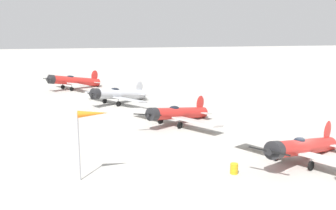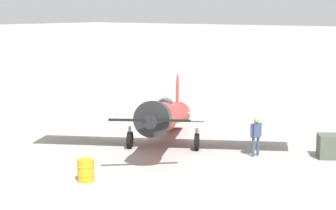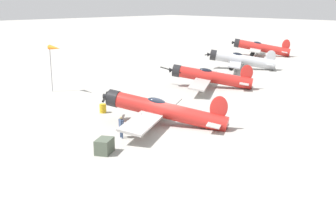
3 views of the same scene
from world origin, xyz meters
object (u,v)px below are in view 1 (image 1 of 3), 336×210
airplane_foreground (302,147)px  airplane_mid_apron (177,114)px  airplane_far_line (117,94)px  windsock_mast (92,116)px  airplane_outer_stand (73,81)px  fuel_drum (234,169)px

airplane_foreground → airplane_mid_apron: size_ratio=0.95×
airplane_foreground → airplane_far_line: (29.65, 13.34, 0.19)m
airplane_far_line → windsock_mast: bearing=46.7°
airplane_foreground → airplane_far_line: 32.52m
airplane_far_line → windsock_mast: 30.03m
airplane_outer_stand → windsock_mast: windsock_mast is taller
airplane_mid_apron → airplane_far_line: (14.48, 5.84, 0.15)m
airplane_mid_apron → airplane_outer_stand: (30.57, 12.86, 0.27)m
windsock_mast → airplane_far_line: bearing=-8.9°
airplane_outer_stand → fuel_drum: airplane_outer_stand is taller
airplane_far_line → airplane_outer_stand: airplane_outer_stand is taller
windsock_mast → airplane_foreground: bearing=-90.6°
airplane_mid_apron → airplane_far_line: 15.61m
airplane_far_line → fuel_drum: size_ratio=13.60×
airplane_mid_apron → airplane_outer_stand: bearing=-100.4°
fuel_drum → windsock_mast: windsock_mast is taller
airplane_mid_apron → fuel_drum: airplane_mid_apron is taller
airplane_foreground → windsock_mast: windsock_mast is taller
fuel_drum → airplane_foreground: bearing=-79.4°
windsock_mast → airplane_outer_stand: bearing=3.0°
airplane_foreground → airplane_far_line: airplane_far_line is taller
airplane_outer_stand → windsock_mast: (-45.55, -2.42, 3.45)m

